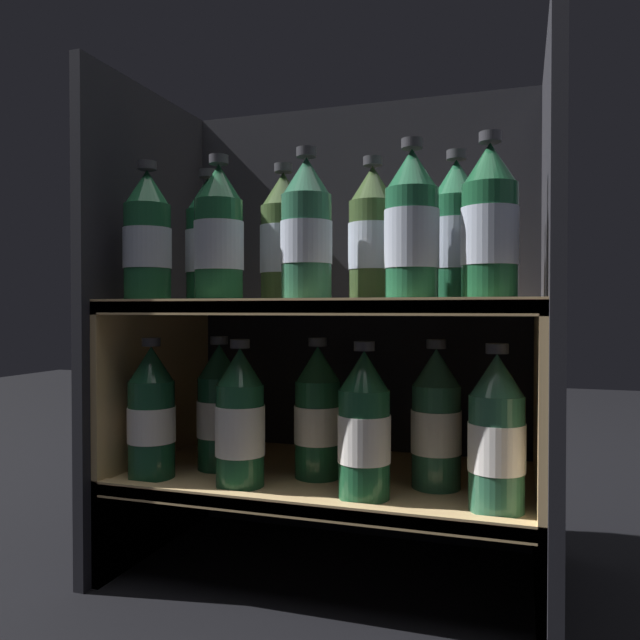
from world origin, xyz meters
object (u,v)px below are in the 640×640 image
Objects in this scene: bottle_upper_front_4 at (490,226)px; bottle_lower_front_1 at (240,421)px; bottle_upper_front_3 at (412,229)px; bottle_upper_back_1 at (283,241)px; bottle_lower_front_2 at (364,428)px; bottle_lower_front_3 at (497,436)px; bottle_upper_front_2 at (309,233)px; bottle_lower_back_2 at (436,422)px; bottle_upper_back_0 at (208,244)px; bottle_upper_front_1 at (219,237)px; bottle_lower_front_0 at (151,415)px; bottle_upper_back_3 at (456,235)px; bottle_lower_back_0 at (219,410)px; bottle_upper_front_0 at (147,239)px; bottle_upper_back_2 at (373,238)px; bottle_lower_back_1 at (318,415)px.

bottle_lower_front_1 is at bearing 180.00° from bottle_upper_front_4.
bottle_upper_front_3 is 0.25m from bottle_upper_back_1.
bottle_lower_front_2 and bottle_lower_front_3 have the same top height.
bottle_upper_front_4 is (0.11, 0.00, 0.00)m from bottle_upper_front_3.
bottle_lower_front_3 is at bearing 0.00° from bottle_upper_front_2.
bottle_upper_front_2 is 1.00× the size of bottle_lower_back_2.
bottle_upper_back_1 is (0.14, 0.00, -0.00)m from bottle_upper_back_0.
bottle_lower_front_3 is at bearing 0.00° from bottle_upper_front_1.
bottle_lower_front_3 is at bearing 0.00° from bottle_lower_front_2.
bottle_upper_front_4 is 0.62m from bottle_lower_front_0.
bottle_upper_back_3 is at bearing 126.83° from bottle_lower_front_3.
bottle_upper_back_0 and bottle_upper_back_1 have the same top height.
bottle_lower_back_0 is at bearing 117.24° from bottle_upper_front_1.
bottle_upper_front_3 is 0.31m from bottle_lower_back_2.
bottle_lower_front_0 is (-0.06, -0.09, -0.30)m from bottle_upper_back_0.
bottle_upper_front_1 is at bearing 180.00° from bottle_upper_front_3.
bottle_upper_front_1 is (0.13, 0.00, -0.00)m from bottle_upper_front_0.
bottle_upper_back_2 is 0.31m from bottle_lower_front_2.
bottle_lower_front_2 is (0.20, 0.00, 0.00)m from bottle_lower_front_1.
bottle_lower_front_3 is 1.00× the size of bottle_lower_back_0.
bottle_lower_front_3 is (0.57, 0.00, -0.30)m from bottle_upper_front_0.
bottle_upper_front_0 is at bearing 180.00° from bottle_upper_front_3.
bottle_upper_front_1 is 1.00× the size of bottle_upper_front_3.
bottle_upper_front_4 is at bearing -14.27° from bottle_upper_back_1.
bottle_lower_front_1 is at bearing -165.13° from bottle_upper_back_3.
bottle_upper_back_3 is at bearing 34.88° from bottle_lower_front_2.
bottle_lower_front_0 is (0.01, 0.00, -0.30)m from bottle_upper_front_0.
bottle_upper_back_2 is at bearing 155.08° from bottle_upper_front_4.
bottle_lower_back_0 is at bearing 169.60° from bottle_lower_front_3.
bottle_upper_back_1 is at bearing -180.00° from bottle_upper_back_3.
bottle_upper_front_2 is 0.31m from bottle_lower_front_2.
bottle_upper_back_2 is at bearing 95.23° from bottle_lower_front_2.
bottle_upper_back_1 reaches higher than bottle_lower_back_0.
bottle_upper_back_2 is (-0.08, 0.09, 0.00)m from bottle_upper_front_3.
bottle_lower_back_0 and bottle_lower_back_1 have the same top height.
bottle_lower_back_2 is (-0.10, 0.09, -0.00)m from bottle_lower_front_3.
bottle_upper_front_0 is 1.00× the size of bottle_lower_back_0.
bottle_lower_front_0 is (-0.49, -0.09, -0.29)m from bottle_upper_back_3.
bottle_upper_front_0 is 1.00× the size of bottle_lower_front_3.
bottle_upper_front_1 is 1.00× the size of bottle_lower_back_2.
bottle_lower_back_0 is 1.00× the size of bottle_lower_back_2.
bottle_upper_back_0 reaches higher than bottle_lower_back_0.
bottle_lower_front_2 is at bearing -84.77° from bottle_upper_back_2.
bottle_upper_front_4 is 1.00× the size of bottle_upper_back_2.
bottle_upper_front_4 is at bearing 0.00° from bottle_lower_front_1.
bottle_upper_front_3 is (0.31, 0.00, -0.00)m from bottle_upper_front_1.
bottle_upper_back_1 reaches higher than bottle_lower_front_0.
bottle_lower_front_0 is 1.00× the size of bottle_lower_back_1.
bottle_lower_back_2 is (0.18, 0.09, -0.30)m from bottle_upper_front_2.
bottle_lower_front_1 is at bearing -114.73° from bottle_upper_back_1.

